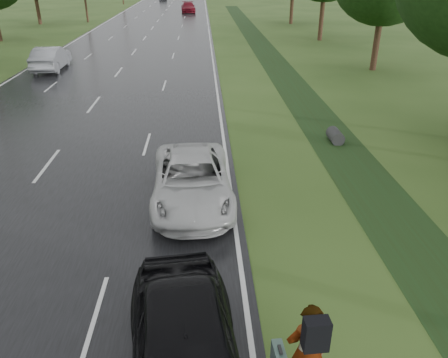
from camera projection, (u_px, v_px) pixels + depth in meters
name	position (u px, v px, depth m)	size (l,w,h in m)	color
road	(150.00, 32.00, 49.57)	(14.00, 180.00, 0.04)	black
edge_stripe_east	(209.00, 31.00, 49.85)	(0.12, 180.00, 0.01)	silver
edge_stripe_west	(90.00, 32.00, 49.26)	(0.12, 180.00, 0.01)	silver
center_line	(150.00, 32.00, 49.56)	(0.12, 180.00, 0.01)	silver
drainage_ditch	(295.00, 89.00, 26.48)	(2.20, 120.00, 0.56)	#203013
pedestrian	(306.00, 352.00, 7.21)	(0.92, 0.79, 2.00)	#A5998C
white_pickup	(192.00, 180.00, 13.60)	(2.41, 5.23, 1.45)	#BEBEBE
dark_sedan	(186.00, 356.00, 7.32)	(1.99, 4.95, 1.69)	black
silver_sedan	(51.00, 58.00, 31.12)	(1.72, 4.92, 1.62)	#919399
far_car_red	(188.00, 7.00, 69.57)	(2.16, 5.32, 1.54)	maroon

